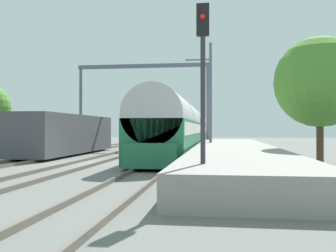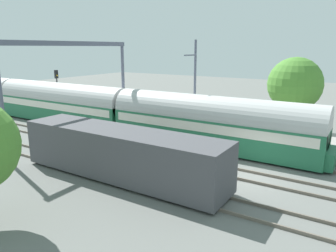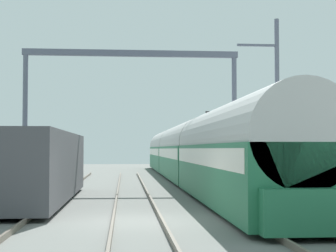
{
  "view_description": "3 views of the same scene",
  "coord_description": "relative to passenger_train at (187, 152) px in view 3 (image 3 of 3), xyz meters",
  "views": [
    {
      "loc": [
        6.93,
        -20.12,
        1.89
      ],
      "look_at": [
        3.98,
        2.0,
        2.04
      ],
      "focal_mm": 40.51,
      "sensor_mm": 36.0,
      "label": 1
    },
    {
      "loc": [
        -17.57,
        -5.57,
        7.4
      ],
      "look_at": [
        1.04,
        6.16,
        2.07
      ],
      "focal_mm": 34.79,
      "sensor_mm": 36.0,
      "label": 2
    },
    {
      "loc": [
        -0.39,
        -16.12,
        2.19
      ],
      "look_at": [
        1.99,
        12.86,
        3.44
      ],
      "focal_mm": 56.75,
      "sensor_mm": 36.0,
      "label": 3
    }
  ],
  "objects": [
    {
      "name": "passenger_train",
      "position": [
        0.0,
        0.0,
        0.0
      ],
      "size": [
        2.93,
        49.2,
        3.82
      ],
      "color": "#236B47",
      "rests_on": "ground"
    },
    {
      "name": "catenary_gantry",
      "position": [
        -3.98,
        -6.36,
        3.65
      ],
      "size": [
        12.36,
        0.28,
        7.86
      ],
      "color": "slate",
      "rests_on": "ground"
    },
    {
      "name": "railway_signal_far",
      "position": [
        1.92,
        2.86,
        1.24
      ],
      "size": [
        0.36,
        0.3,
        5.02
      ],
      "color": "#2D2D33",
      "rests_on": "ground"
    },
    {
      "name": "freight_car",
      "position": [
        -7.96,
        -14.4,
        -0.5
      ],
      "size": [
        2.8,
        13.0,
        2.7
      ],
      "color": "#47474C",
      "rests_on": "ground"
    },
    {
      "name": "person_crossing",
      "position": [
        1.17,
        -7.71,
        -0.94
      ],
      "size": [
        0.37,
        0.46,
        1.73
      ],
      "rotation": [
        0.0,
        0.0,
        1.2
      ],
      "color": "#252525",
      "rests_on": "ground"
    },
    {
      "name": "ground",
      "position": [
        -3.98,
        -20.6,
        -1.97
      ],
      "size": [
        120.0,
        120.0,
        0.0
      ],
      "primitive_type": "plane",
      "color": "slate"
    },
    {
      "name": "track_east",
      "position": [
        0.0,
        -20.6,
        -1.89
      ],
      "size": [
        1.52,
        60.0,
        0.16
      ],
      "color": "#685D52",
      "rests_on": "ground"
    },
    {
      "name": "track_far_west",
      "position": [
        -7.96,
        -20.6,
        -1.89
      ],
      "size": [
        1.52,
        60.0,
        0.16
      ],
      "color": "#685D52",
      "rests_on": "ground"
    },
    {
      "name": "track_west",
      "position": [
        -3.98,
        -20.6,
        -1.89
      ],
      "size": [
        1.52,
        60.0,
        0.16
      ],
      "color": "#685D52",
      "rests_on": "ground"
    },
    {
      "name": "catenary_pole_east_mid",
      "position": [
        2.35,
        -13.7,
        2.18
      ],
      "size": [
        1.9,
        0.2,
        8.0
      ],
      "color": "slate",
      "rests_on": "ground"
    }
  ]
}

